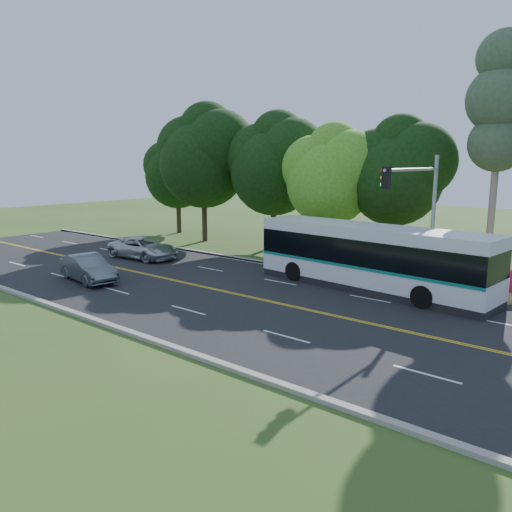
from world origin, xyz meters
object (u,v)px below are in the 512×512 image
Objects in this scene: sedan at (88,268)px; transit_bus at (370,258)px; traffic_signal at (420,203)px; suv at (143,248)px.

transit_bus is at bearing -48.66° from sedan.
sedan is at bearing -141.76° from transit_bus.
traffic_signal is 1.32× the size of suv.
transit_bus is at bearing -174.86° from traffic_signal.
transit_bus reaches higher than sedan.
sedan is (-13.08, -8.40, -0.92)m from transit_bus.
suv is (-18.57, -2.34, -3.91)m from traffic_signal.
traffic_signal is 19.12m from suv.
suv is at bearing -172.81° from traffic_signal.
sedan reaches higher than suv.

